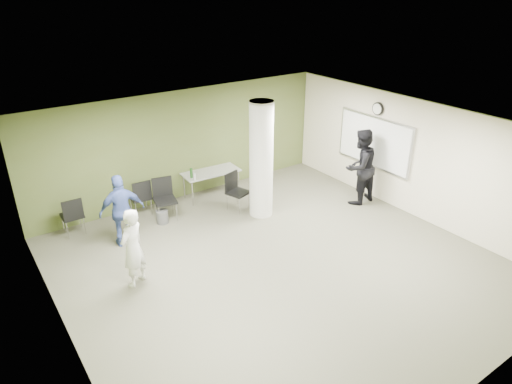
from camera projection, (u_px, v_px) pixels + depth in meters
floor at (278, 265)px, 9.21m from camera, size 8.00×8.00×0.00m
ceiling at (282, 132)px, 8.01m from camera, size 8.00×8.00×0.00m
wall_back at (184, 145)px, 11.57m from camera, size 8.00×2.80×0.02m
wall_left at (59, 274)px, 6.54m from camera, size 0.02×8.00×2.80m
wall_right_cream at (415, 159)px, 10.68m from camera, size 0.02×8.00×2.80m
column at (261, 160)px, 10.61m from camera, size 0.56×0.56×2.80m
whiteboard at (374, 142)px, 11.49m from camera, size 0.05×2.30×1.30m
wall_clock at (378, 109)px, 11.13m from camera, size 0.06×0.32×0.32m
folding_table at (210, 173)px, 11.80m from camera, size 1.51×0.73×0.95m
wastebasket at (162, 217)px, 10.71m from camera, size 0.28×0.28×0.32m
chair_back_left at (72, 214)px, 10.07m from camera, size 0.45×0.45×0.91m
chair_back_right at (141, 195)px, 10.89m from camera, size 0.49×0.49×0.93m
chair_table_left at (164, 195)px, 10.78m from camera, size 0.59×0.59×1.00m
chair_table_right at (235, 188)px, 11.22m from camera, size 0.59×0.59×0.94m
woman_white at (133, 248)px, 8.33m from camera, size 0.68×0.62×1.56m
man_black at (360, 167)px, 11.38m from camera, size 0.98×0.78×1.94m
man_blue at (122, 211)px, 9.60m from camera, size 0.98×0.49×1.61m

